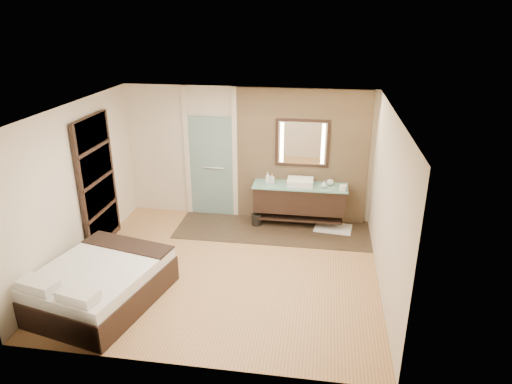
% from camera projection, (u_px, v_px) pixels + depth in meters
% --- Properties ---
extents(floor, '(5.00, 5.00, 0.00)m').
position_uv_depth(floor, '(226.00, 270.00, 7.66)').
color(floor, olive).
rests_on(floor, ground).
extents(tile_strip, '(3.80, 1.30, 0.01)m').
position_uv_depth(tile_strip, '(272.00, 230.00, 9.05)').
color(tile_strip, '#33241B').
rests_on(tile_strip, floor).
extents(stone_wall, '(2.60, 0.08, 2.70)m').
position_uv_depth(stone_wall, '(302.00, 157.00, 9.04)').
color(stone_wall, tan).
rests_on(stone_wall, floor).
extents(vanity, '(1.85, 0.55, 0.88)m').
position_uv_depth(vanity, '(300.00, 198.00, 9.06)').
color(vanity, black).
rests_on(vanity, stone_wall).
extents(mirror_unit, '(1.06, 0.04, 0.96)m').
position_uv_depth(mirror_unit, '(302.00, 143.00, 8.88)').
color(mirror_unit, black).
rests_on(mirror_unit, stone_wall).
extents(frosted_door, '(1.10, 0.12, 2.70)m').
position_uv_depth(frosted_door, '(211.00, 163.00, 9.36)').
color(frosted_door, silver).
rests_on(frosted_door, floor).
extents(shoji_partition, '(0.06, 1.20, 2.40)m').
position_uv_depth(shoji_partition, '(98.00, 182.00, 8.10)').
color(shoji_partition, black).
rests_on(shoji_partition, floor).
extents(bed, '(1.91, 2.20, 0.73)m').
position_uv_depth(bed, '(100.00, 284.00, 6.73)').
color(bed, black).
rests_on(bed, floor).
extents(bath_mat, '(0.78, 0.59, 0.02)m').
position_uv_depth(bath_mat, '(333.00, 228.00, 9.09)').
color(bath_mat, white).
rests_on(bath_mat, floor).
extents(waste_bin, '(0.25, 0.25, 0.25)m').
position_uv_depth(waste_bin, '(256.00, 220.00, 9.21)').
color(waste_bin, black).
rests_on(waste_bin, floor).
extents(tissue_box, '(0.14, 0.14, 0.10)m').
position_uv_depth(tissue_box, '(343.00, 188.00, 8.67)').
color(tissue_box, white).
rests_on(tissue_box, vanity).
extents(soap_bottle_a, '(0.10, 0.10, 0.22)m').
position_uv_depth(soap_bottle_a, '(268.00, 178.00, 9.01)').
color(soap_bottle_a, white).
rests_on(soap_bottle_a, vanity).
extents(soap_bottle_b, '(0.09, 0.09, 0.19)m').
position_uv_depth(soap_bottle_b, '(272.00, 179.00, 9.01)').
color(soap_bottle_b, '#B2B2B2').
rests_on(soap_bottle_b, vanity).
extents(soap_bottle_c, '(0.12, 0.12, 0.14)m').
position_uv_depth(soap_bottle_c, '(324.00, 184.00, 8.79)').
color(soap_bottle_c, silver).
rests_on(soap_bottle_c, vanity).
extents(cup, '(0.15, 0.15, 0.10)m').
position_uv_depth(cup, '(330.00, 183.00, 8.92)').
color(cup, white).
rests_on(cup, vanity).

